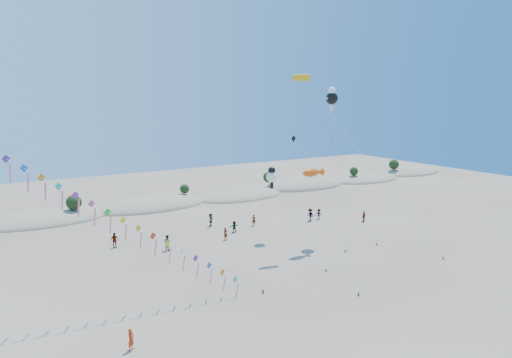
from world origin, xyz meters
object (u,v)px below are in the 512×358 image
(kite_train, at_px, (85,202))
(parafoil_kite, at_px, (305,83))
(flyer_foreground, at_px, (131,339))
(fish_kite, at_px, (313,173))

(kite_train, distance_m, parafoil_kite, 27.18)
(parafoil_kite, relative_size, flyer_foreground, 12.55)
(parafoil_kite, bearing_deg, kite_train, -169.31)
(flyer_foreground, bearing_deg, parafoil_kite, -16.52)
(kite_train, bearing_deg, flyer_foreground, -80.15)
(kite_train, distance_m, fish_kite, 25.41)
(parafoil_kite, bearing_deg, flyer_foreground, -153.50)
(fish_kite, bearing_deg, flyer_foreground, -156.53)
(fish_kite, bearing_deg, parafoil_kite, 101.32)
(fish_kite, xyz_separation_m, flyer_foreground, (-23.96, -10.40, -8.18))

